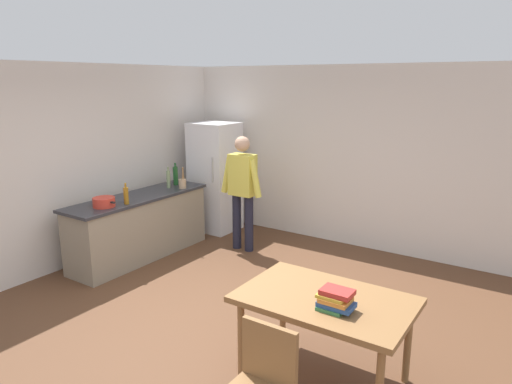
{
  "coord_description": "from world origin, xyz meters",
  "views": [
    {
      "loc": [
        2.85,
        -3.5,
        2.48
      ],
      "look_at": [
        -0.37,
        1.33,
        1.07
      ],
      "focal_mm": 32.48,
      "sensor_mm": 36.0,
      "label": 1
    }
  ],
  "objects_px": {
    "refrigerator": "(215,177)",
    "cooking_pot": "(104,202)",
    "book_stack": "(335,300)",
    "utensil_jar": "(182,183)",
    "bottle_vinegar_tall": "(168,179)",
    "bottle_oil_amber": "(126,195)",
    "person": "(242,186)",
    "bottle_wine_green": "(176,176)",
    "chair": "(261,383)",
    "dining_table": "(325,306)"
  },
  "relations": [
    {
      "from": "refrigerator",
      "to": "cooking_pot",
      "type": "xyz_separation_m",
      "value": [
        -0.03,
        -2.23,
        0.06
      ]
    },
    {
      "from": "refrigerator",
      "to": "book_stack",
      "type": "distance_m",
      "value": 4.48
    },
    {
      "from": "utensil_jar",
      "to": "book_stack",
      "type": "height_order",
      "value": "utensil_jar"
    },
    {
      "from": "bottle_vinegar_tall",
      "to": "book_stack",
      "type": "relative_size",
      "value": 1.15
    },
    {
      "from": "utensil_jar",
      "to": "bottle_oil_amber",
      "type": "distance_m",
      "value": 1.08
    },
    {
      "from": "person",
      "to": "bottle_vinegar_tall",
      "type": "bearing_deg",
      "value": -156.68
    },
    {
      "from": "bottle_oil_amber",
      "to": "book_stack",
      "type": "xyz_separation_m",
      "value": [
        3.34,
        -0.86,
        -0.18
      ]
    },
    {
      "from": "refrigerator",
      "to": "bottle_vinegar_tall",
      "type": "bearing_deg",
      "value": -95.06
    },
    {
      "from": "person",
      "to": "bottle_wine_green",
      "type": "distance_m",
      "value": 1.12
    },
    {
      "from": "utensil_jar",
      "to": "book_stack",
      "type": "distance_m",
      "value": 3.87
    },
    {
      "from": "book_stack",
      "to": "bottle_vinegar_tall",
      "type": "bearing_deg",
      "value": 152.42
    },
    {
      "from": "cooking_pot",
      "to": "bottle_vinegar_tall",
      "type": "height_order",
      "value": "bottle_vinegar_tall"
    },
    {
      "from": "person",
      "to": "cooking_pot",
      "type": "bearing_deg",
      "value": -120.21
    },
    {
      "from": "chair",
      "to": "cooking_pot",
      "type": "distance_m",
      "value": 3.65
    },
    {
      "from": "utensil_jar",
      "to": "person",
      "type": "bearing_deg",
      "value": 22.84
    },
    {
      "from": "cooking_pot",
      "to": "bottle_wine_green",
      "type": "height_order",
      "value": "bottle_wine_green"
    },
    {
      "from": "refrigerator",
      "to": "dining_table",
      "type": "bearing_deg",
      "value": -39.29
    },
    {
      "from": "dining_table",
      "to": "chair",
      "type": "xyz_separation_m",
      "value": [
        -0.0,
        -0.97,
        -0.14
      ]
    },
    {
      "from": "cooking_pot",
      "to": "utensil_jar",
      "type": "distance_m",
      "value": 1.33
    },
    {
      "from": "cooking_pot",
      "to": "bottle_wine_green",
      "type": "distance_m",
      "value": 1.45
    },
    {
      "from": "person",
      "to": "utensil_jar",
      "type": "relative_size",
      "value": 5.31
    },
    {
      "from": "utensil_jar",
      "to": "bottle_oil_amber",
      "type": "xyz_separation_m",
      "value": [
        0.0,
        -1.08,
        0.04
      ]
    },
    {
      "from": "cooking_pot",
      "to": "bottle_vinegar_tall",
      "type": "bearing_deg",
      "value": 92.85
    },
    {
      "from": "chair",
      "to": "book_stack",
      "type": "relative_size",
      "value": 3.26
    },
    {
      "from": "refrigerator",
      "to": "bottle_vinegar_tall",
      "type": "distance_m",
      "value": 1.01
    },
    {
      "from": "dining_table",
      "to": "chair",
      "type": "relative_size",
      "value": 1.54
    },
    {
      "from": "person",
      "to": "cooking_pot",
      "type": "xyz_separation_m",
      "value": [
        -0.98,
        -1.68,
        -0.02
      ]
    },
    {
      "from": "chair",
      "to": "cooking_pot",
      "type": "height_order",
      "value": "cooking_pot"
    },
    {
      "from": "bottle_vinegar_tall",
      "to": "chair",
      "type": "bearing_deg",
      "value": -38.21
    },
    {
      "from": "cooking_pot",
      "to": "bottle_wine_green",
      "type": "bearing_deg",
      "value": 94.65
    },
    {
      "from": "person",
      "to": "book_stack",
      "type": "distance_m",
      "value": 3.4
    },
    {
      "from": "person",
      "to": "chair",
      "type": "relative_size",
      "value": 1.87
    },
    {
      "from": "cooking_pot",
      "to": "utensil_jar",
      "type": "bearing_deg",
      "value": 84.25
    },
    {
      "from": "dining_table",
      "to": "utensil_jar",
      "type": "height_order",
      "value": "utensil_jar"
    },
    {
      "from": "dining_table",
      "to": "bottle_oil_amber",
      "type": "height_order",
      "value": "bottle_oil_amber"
    },
    {
      "from": "person",
      "to": "bottle_wine_green",
      "type": "bearing_deg",
      "value": -167.94
    },
    {
      "from": "refrigerator",
      "to": "utensil_jar",
      "type": "relative_size",
      "value": 5.62
    },
    {
      "from": "refrigerator",
      "to": "dining_table",
      "type": "distance_m",
      "value": 4.27
    },
    {
      "from": "chair",
      "to": "bottle_wine_green",
      "type": "xyz_separation_m",
      "value": [
        -3.44,
        2.88,
        0.51
      ]
    },
    {
      "from": "bottle_vinegar_tall",
      "to": "book_stack",
      "type": "distance_m",
      "value": 4.0
    },
    {
      "from": "book_stack",
      "to": "dining_table",
      "type": "bearing_deg",
      "value": 135.34
    },
    {
      "from": "refrigerator",
      "to": "chair",
      "type": "xyz_separation_m",
      "value": [
        3.3,
        -3.67,
        -0.37
      ]
    },
    {
      "from": "cooking_pot",
      "to": "dining_table",
      "type": "bearing_deg",
      "value": -8.0
    },
    {
      "from": "person",
      "to": "bottle_wine_green",
      "type": "xyz_separation_m",
      "value": [
        -1.09,
        -0.23,
        0.07
      ]
    },
    {
      "from": "book_stack",
      "to": "person",
      "type": "bearing_deg",
      "value": 137.45
    },
    {
      "from": "dining_table",
      "to": "cooking_pot",
      "type": "relative_size",
      "value": 3.5
    },
    {
      "from": "refrigerator",
      "to": "cooking_pot",
      "type": "distance_m",
      "value": 2.23
    },
    {
      "from": "dining_table",
      "to": "cooking_pot",
      "type": "xyz_separation_m",
      "value": [
        -3.33,
        0.47,
        0.29
      ]
    },
    {
      "from": "book_stack",
      "to": "utensil_jar",
      "type": "bearing_deg",
      "value": 149.88
    },
    {
      "from": "refrigerator",
      "to": "utensil_jar",
      "type": "distance_m",
      "value": 0.92
    }
  ]
}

